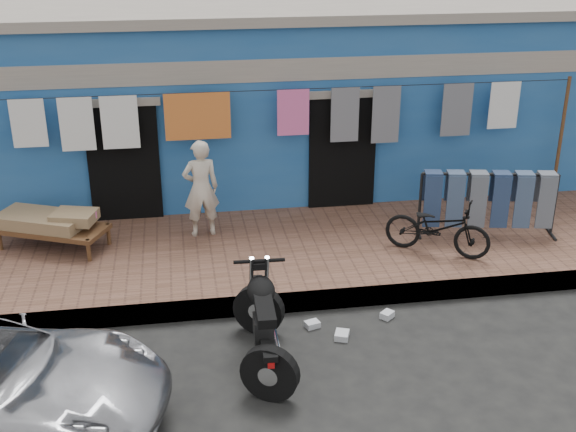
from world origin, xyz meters
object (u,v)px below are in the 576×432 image
object	(u,v)px
seated_person	(201,188)
charpoy	(54,230)
jeans_rack	(487,202)
motorcycle	(264,322)
bicycle	(438,222)

from	to	relation	value
seated_person	charpoy	size ratio (longest dim) A/B	0.83
seated_person	jeans_rack	xyz separation A→B (m)	(4.26, -0.66, -0.23)
motorcycle	charpoy	world-z (taller)	motorcycle
charpoy	motorcycle	bearing A→B (deg)	-48.98
motorcycle	jeans_rack	world-z (taller)	jeans_rack
seated_person	bicycle	bearing A→B (deg)	151.94
seated_person	charpoy	world-z (taller)	seated_person
charpoy	jeans_rack	bearing A→B (deg)	-4.82
bicycle	jeans_rack	bearing A→B (deg)	-29.02
bicycle	motorcycle	distance (m)	3.42
seated_person	motorcycle	world-z (taller)	seated_person
charpoy	jeans_rack	distance (m)	6.45
jeans_rack	charpoy	bearing A→B (deg)	175.18
seated_person	motorcycle	xyz separation A→B (m)	(0.52, -3.21, -0.45)
bicycle	charpoy	bearing A→B (deg)	110.79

